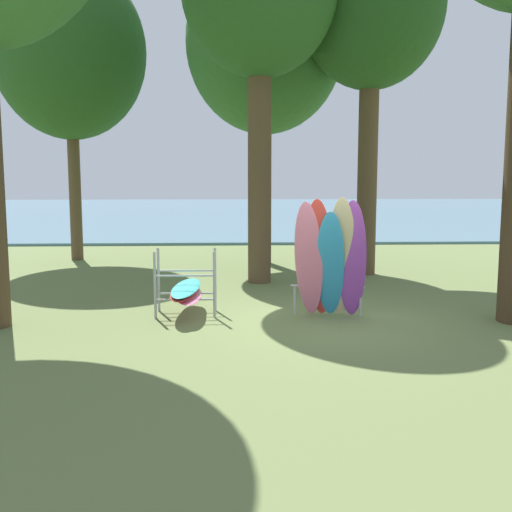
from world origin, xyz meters
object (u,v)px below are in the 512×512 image
(tree_deep_back, at_px, (70,52))
(leaning_board_pile, at_px, (330,261))
(tree_far_right_back, at_px, (265,42))
(board_storage_rack, at_px, (186,290))
(tree_far_left_back, at_px, (371,8))

(tree_deep_back, xyz_separation_m, leaning_board_pile, (6.57, -8.10, -5.14))
(tree_far_right_back, height_order, board_storage_rack, tree_far_right_back)
(tree_far_left_back, height_order, tree_deep_back, tree_far_left_back)
(leaning_board_pile, bearing_deg, tree_deep_back, 129.02)
(tree_far_left_back, xyz_separation_m, board_storage_rack, (-4.44, -4.60, -6.35))
(tree_far_right_back, distance_m, tree_deep_back, 5.84)
(board_storage_rack, bearing_deg, leaning_board_pile, -9.49)
(tree_deep_back, bearing_deg, tree_far_right_back, -9.52)
(tree_far_left_back, distance_m, board_storage_rack, 9.01)
(board_storage_rack, bearing_deg, tree_far_left_back, 45.98)
(tree_deep_back, xyz_separation_m, board_storage_rack, (3.89, -7.66, -5.76))
(tree_far_right_back, distance_m, board_storage_rack, 9.11)
(tree_far_right_back, bearing_deg, leaning_board_pile, -83.55)
(board_storage_rack, bearing_deg, tree_deep_back, 116.92)
(tree_far_left_back, relative_size, board_storage_rack, 4.26)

